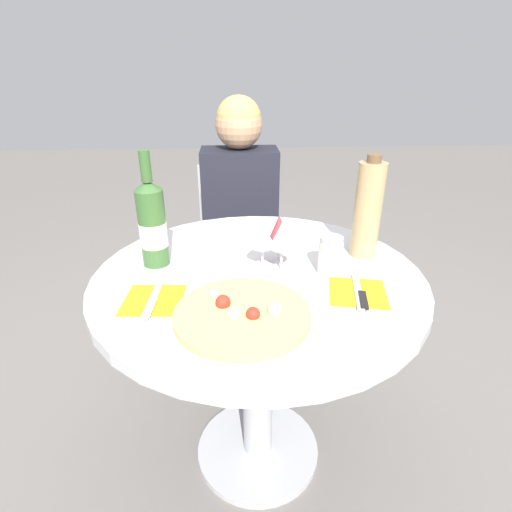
{
  "coord_description": "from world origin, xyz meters",
  "views": [
    {
      "loc": [
        -0.07,
        -1.04,
        1.33
      ],
      "look_at": [
        -0.01,
        -0.09,
        0.87
      ],
      "focal_mm": 28.0,
      "sensor_mm": 36.0,
      "label": 1
    }
  ],
  "objects_px": {
    "pizza_large": "(242,314)",
    "tall_carafe": "(368,210)",
    "chair_behind_diner": "(241,253)",
    "dining_table": "(258,317)",
    "seated_diner": "(241,239)",
    "wine_bottle": "(152,224)"
  },
  "relations": [
    {
      "from": "dining_table",
      "to": "pizza_large",
      "type": "xyz_separation_m",
      "value": [
        -0.05,
        -0.23,
        0.17
      ]
    },
    {
      "from": "tall_carafe",
      "to": "chair_behind_diner",
      "type": "bearing_deg",
      "value": 116.69
    },
    {
      "from": "dining_table",
      "to": "wine_bottle",
      "type": "distance_m",
      "value": 0.43
    },
    {
      "from": "pizza_large",
      "to": "wine_bottle",
      "type": "bearing_deg",
      "value": 129.52
    },
    {
      "from": "chair_behind_diner",
      "to": "dining_table",
      "type": "bearing_deg",
      "value": 92.38
    },
    {
      "from": "tall_carafe",
      "to": "pizza_large",
      "type": "bearing_deg",
      "value": -139.77
    },
    {
      "from": "chair_behind_diner",
      "to": "pizza_large",
      "type": "relative_size",
      "value": 2.57
    },
    {
      "from": "dining_table",
      "to": "chair_behind_diner",
      "type": "relative_size",
      "value": 1.13
    },
    {
      "from": "dining_table",
      "to": "tall_carafe",
      "type": "bearing_deg",
      "value": 17.27
    },
    {
      "from": "dining_table",
      "to": "pizza_large",
      "type": "height_order",
      "value": "pizza_large"
    },
    {
      "from": "chair_behind_diner",
      "to": "wine_bottle",
      "type": "height_order",
      "value": "wine_bottle"
    },
    {
      "from": "wine_bottle",
      "to": "pizza_large",
      "type": "bearing_deg",
      "value": -50.48
    },
    {
      "from": "chair_behind_diner",
      "to": "wine_bottle",
      "type": "bearing_deg",
      "value": 70.74
    },
    {
      "from": "dining_table",
      "to": "seated_diner",
      "type": "bearing_deg",
      "value": 92.83
    },
    {
      "from": "pizza_large",
      "to": "seated_diner",
      "type": "bearing_deg",
      "value": 88.95
    },
    {
      "from": "chair_behind_diner",
      "to": "seated_diner",
      "type": "bearing_deg",
      "value": 90.0
    },
    {
      "from": "chair_behind_diner",
      "to": "tall_carafe",
      "type": "xyz_separation_m",
      "value": [
        0.38,
        -0.76,
        0.5
      ]
    },
    {
      "from": "dining_table",
      "to": "chair_behind_diner",
      "type": "xyz_separation_m",
      "value": [
        -0.04,
        0.86,
        -0.19
      ]
    },
    {
      "from": "dining_table",
      "to": "seated_diner",
      "type": "distance_m",
      "value": 0.73
    },
    {
      "from": "pizza_large",
      "to": "chair_behind_diner",
      "type": "bearing_deg",
      "value": 89.08
    },
    {
      "from": "pizza_large",
      "to": "tall_carafe",
      "type": "bearing_deg",
      "value": 40.23
    },
    {
      "from": "chair_behind_diner",
      "to": "tall_carafe",
      "type": "relative_size",
      "value": 2.67
    }
  ]
}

